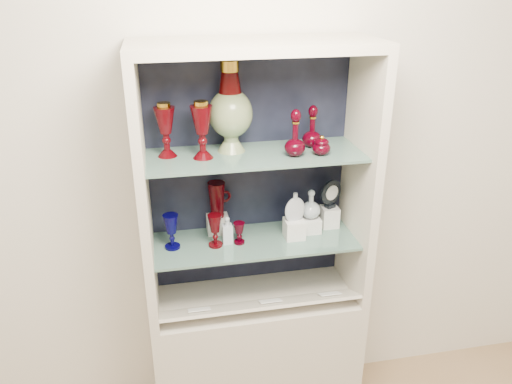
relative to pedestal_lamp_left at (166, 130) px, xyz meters
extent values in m
cube|color=silver|center=(0.37, 0.16, -0.18)|extent=(3.50, 0.02, 2.80)
cube|color=beige|center=(0.37, -0.06, -1.21)|extent=(1.00, 0.40, 0.75)
cube|color=black|center=(0.37, 0.13, -0.26)|extent=(0.98, 0.02, 1.15)
cube|color=beige|center=(-0.11, -0.06, -0.26)|extent=(0.04, 0.40, 1.15)
cube|color=beige|center=(0.85, -0.06, -0.26)|extent=(0.04, 0.40, 1.15)
cube|color=beige|center=(0.37, -0.06, 0.34)|extent=(1.00, 0.40, 0.04)
cube|color=slate|center=(0.37, -0.04, -0.54)|extent=(0.92, 0.34, 0.01)
cube|color=slate|center=(0.37, -0.04, -0.12)|extent=(0.92, 0.34, 0.01)
cube|color=beige|center=(0.37, -0.17, -0.80)|extent=(0.92, 0.17, 0.09)
cube|color=white|center=(0.41, -0.17, -0.79)|extent=(0.10, 0.06, 0.03)
cube|color=white|center=(0.09, -0.17, -0.79)|extent=(0.10, 0.06, 0.03)
cube|color=white|center=(0.70, -0.17, -0.79)|extent=(0.10, 0.06, 0.03)
cube|color=silver|center=(0.21, 0.07, -0.49)|extent=(0.10, 0.10, 0.08)
cube|color=silver|center=(0.55, -0.05, -0.49)|extent=(0.09, 0.09, 0.09)
cube|color=silver|center=(0.64, -0.01, -0.50)|extent=(0.09, 0.09, 0.07)
cube|color=silver|center=(0.75, 0.02, -0.48)|extent=(0.08, 0.08, 0.10)
camera|label=1|loc=(-0.02, -2.02, 0.60)|focal=35.00mm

